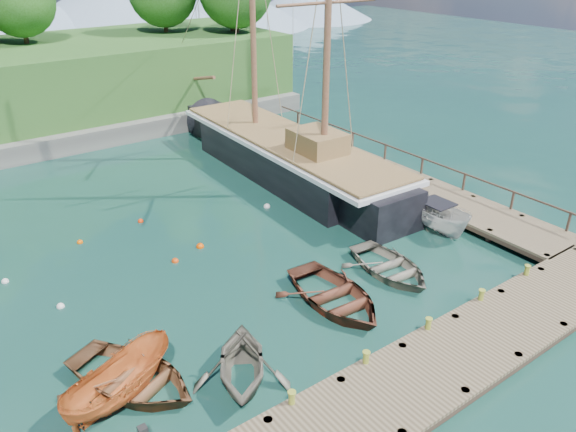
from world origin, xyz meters
The scene contains 23 objects.
ground centered at (0.00, 0.00, 0.00)m, with size 160.00×160.00×0.00m, color #10352C.
dock_near centered at (2.00, -6.50, 0.43)m, with size 20.00×3.20×1.10m.
dock_east centered at (11.50, 7.00, 0.43)m, with size 3.20×24.00×1.10m.
bollard_0 centered at (-4.00, -5.10, 0.00)m, with size 0.26×0.26×0.45m, color olive.
bollard_1 centered at (-1.00, -5.10, 0.00)m, with size 0.26×0.26×0.45m, color olive.
bollard_2 centered at (2.00, -5.10, 0.00)m, with size 0.26×0.26×0.45m, color olive.
bollard_3 centered at (5.00, -5.10, 0.00)m, with size 0.26×0.26×0.45m, color olive.
bollard_4 centered at (8.00, -5.10, 0.00)m, with size 0.26×0.26×0.45m, color olive.
rowboat_0 centered at (-7.33, -1.01, 0.00)m, with size 3.42×4.79×0.99m, color brown.
rowboat_1 centered at (-4.37, -2.89, 0.00)m, with size 3.22×3.73×1.97m, color #666153.
rowboat_2 centered at (0.87, -1.38, 0.00)m, with size 3.55×4.97×1.03m, color #50281B.
rowboat_3 centered at (4.29, -1.05, 0.00)m, with size 3.11×4.36×0.90m, color #686254.
motorboat_orange centered at (-7.85, -1.33, 0.00)m, with size 1.54×4.08×1.58m, color #CA6126.
cabin_boat_white centered at (9.11, 0.60, 0.00)m, with size 1.66×4.40×1.70m, color silver.
schooner centered at (7.39, 10.66, 1.03)m, with size 5.31×25.85×18.64m.
mooring_buoy_0 centered at (-7.92, 4.84, 0.00)m, with size 0.31×0.31×0.31m, color silver.
mooring_buoy_1 centered at (-2.75, 5.34, 0.00)m, with size 0.32×0.32×0.32m, color #CF3A09.
mooring_buoy_2 centered at (-1.22, 5.85, 0.00)m, with size 0.37×0.37×0.37m, color #DF4600.
mooring_buoy_3 centered at (3.79, 7.62, 0.00)m, with size 0.35×0.35×0.35m, color silver.
mooring_buoy_4 centered at (-5.63, 9.61, 0.00)m, with size 0.29×0.29×0.29m, color #E35300.
mooring_buoy_5 centered at (-2.40, 10.00, 0.00)m, with size 0.28×0.28×0.28m, color red.
mooring_buoy_6 centered at (-9.27, 8.05, 0.00)m, with size 0.30×0.30×0.30m, color silver.
distant_ridge centered at (4.30, 70.00, 4.35)m, with size 117.00×40.00×10.00m.
Camera 1 is at (-11.47, -15.08, 12.95)m, focal length 35.00 mm.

